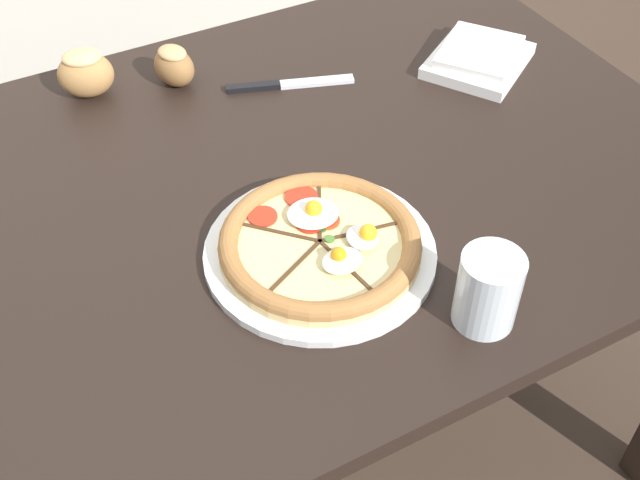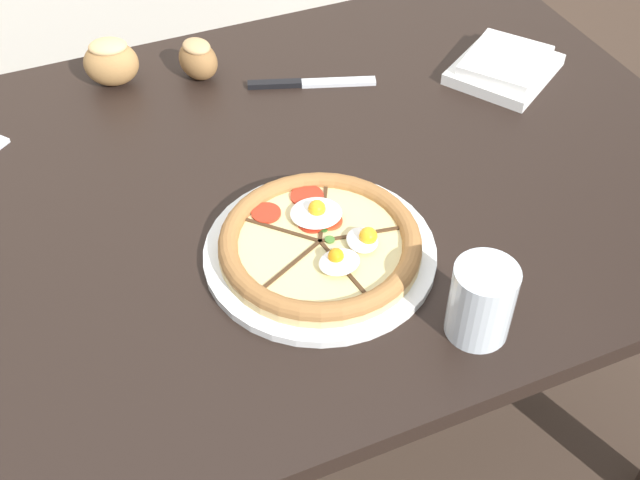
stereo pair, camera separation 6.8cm
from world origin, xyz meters
The scene contains 8 objects.
ground_plane centered at (0.00, 0.00, 0.00)m, with size 12.00×12.00×0.00m, color #3D2D23.
dining_table centered at (0.00, 0.00, 0.64)m, with size 1.48×0.90×0.73m.
pizza centered at (0.07, -0.17, 0.75)m, with size 0.31×0.31×0.05m.
napkin_folded centered at (0.53, 0.11, 0.75)m, with size 0.23×0.22×0.04m.
bread_piece_near centered at (-0.10, 0.35, 0.77)m, with size 0.11×0.09×0.08m.
bread_piece_mid centered at (0.04, 0.31, 0.77)m, with size 0.08×0.09×0.07m.
knife_main centered at (0.21, 0.21, 0.73)m, with size 0.21×0.09×0.01m.
water_glass centered at (0.19, -0.36, 0.78)m, with size 0.08×0.08×0.10m.
Camera 2 is at (-0.23, -0.86, 1.51)m, focal length 45.00 mm.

